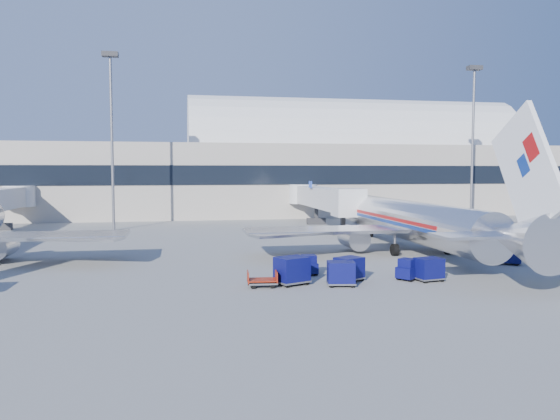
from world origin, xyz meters
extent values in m
plane|color=gray|center=(0.00, 0.00, 0.00)|extent=(260.00, 260.00, 0.00)
cube|color=#B2AA9E|center=(-25.00, 56.00, 6.00)|extent=(170.00, 28.00, 12.00)
cube|color=black|center=(-25.00, 42.05, 7.00)|extent=(170.00, 0.40, 3.00)
cylinder|color=silver|center=(20.00, 56.00, 12.00)|extent=(60.00, 18.00, 18.00)
cylinder|color=silver|center=(10.00, 6.00, 2.90)|extent=(3.80, 28.00, 3.80)
sphere|color=silver|center=(10.00, 20.00, 2.90)|extent=(3.72, 3.72, 3.72)
cone|color=silver|center=(10.00, -11.00, 3.30)|extent=(3.80, 6.00, 3.80)
cube|color=#A20C0E|center=(10.00, 7.00, 3.15)|extent=(3.85, 20.16, 0.32)
cube|color=navy|center=(10.00, 7.00, 2.78)|extent=(3.85, 20.16, 0.32)
cube|color=white|center=(10.00, -11.50, 7.70)|extent=(0.35, 7.79, 8.74)
cube|color=silver|center=(10.00, -10.50, 3.50)|extent=(11.00, 3.00, 0.18)
cube|color=silver|center=(10.00, 5.00, 2.30)|extent=(32.00, 5.00, 0.28)
cylinder|color=#B7B7BC|center=(4.50, 6.50, 1.35)|extent=(2.10, 3.80, 2.10)
cylinder|color=#B7B7BC|center=(15.50, 6.50, 1.35)|extent=(2.10, 3.80, 2.10)
cylinder|color=black|center=(10.00, 17.00, 0.45)|extent=(0.40, 0.90, 0.90)
cylinder|color=#B7B7BC|center=(-26.50, 6.50, 1.35)|extent=(2.10, 3.80, 2.10)
cube|color=silver|center=(7.60, 30.00, 4.00)|extent=(2.70, 24.00, 2.70)
cube|color=silver|center=(7.60, 17.80, 4.00)|extent=(3.40, 3.20, 3.20)
cylinder|color=silver|center=(7.60, 41.50, 4.00)|extent=(4.40, 4.40, 3.00)
cube|color=#2D2D30|center=(7.60, 20.00, 1.80)|extent=(0.50, 0.50, 3.00)
cube|color=#2D2D30|center=(7.60, 20.00, 0.45)|extent=(2.60, 1.00, 0.90)
cube|color=#2D2D30|center=(7.60, 33.00, 1.80)|extent=(0.50, 0.50, 3.00)
cube|color=#2D2D30|center=(7.60, 33.00, 0.45)|extent=(2.60, 1.00, 0.90)
cube|color=#1B3697|center=(6.00, 30.00, 5.80)|extent=(0.12, 1.40, 0.90)
cylinder|color=silver|center=(-34.40, 41.50, 4.00)|extent=(4.40, 4.40, 3.00)
cube|color=#2D2D30|center=(-34.40, 33.00, 1.80)|extent=(0.50, 0.50, 3.00)
cube|color=#2D2D30|center=(-34.40, 33.00, 0.45)|extent=(2.60, 1.00, 0.90)
cylinder|color=slate|center=(-20.00, 30.00, 11.00)|extent=(0.36, 0.36, 22.00)
cube|color=#2D2D30|center=(-20.00, 30.00, 22.30)|extent=(2.00, 1.20, 0.60)
cylinder|color=slate|center=(30.00, 30.00, 11.00)|extent=(0.36, 0.36, 22.00)
cube|color=#2D2D30|center=(30.00, 30.00, 22.30)|extent=(2.00, 1.20, 0.60)
cube|color=#9E9E96|center=(18.00, 2.00, 0.45)|extent=(3.00, 0.55, 0.90)
cube|color=#9E9E96|center=(21.30, 2.00, 0.45)|extent=(3.00, 0.55, 0.90)
cube|color=#090B47|center=(4.39, -6.73, 0.56)|extent=(2.57, 2.35, 0.76)
cube|color=#090B47|center=(3.99, -7.04, 1.17)|extent=(1.35, 1.37, 0.71)
cylinder|color=black|center=(4.76, -5.87, 0.29)|extent=(0.59, 0.52, 0.57)
cube|color=#090B47|center=(14.62, -2.32, 0.58)|extent=(2.68, 2.38, 0.79)
cube|color=#090B47|center=(14.19, -2.02, 1.21)|extent=(1.38, 1.41, 0.74)
cylinder|color=black|center=(15.58, -2.42, 0.29)|extent=(0.62, 0.53, 0.59)
cube|color=#090B47|center=(-2.34, -3.40, 0.55)|extent=(1.18, 2.30, 0.74)
cube|color=#090B47|center=(-2.33, -3.90, 1.14)|extent=(1.01, 0.91, 0.69)
cylinder|color=black|center=(-2.80, -2.62, 0.28)|extent=(0.23, 0.56, 0.56)
cube|color=#090B47|center=(-0.12, -6.58, 0.95)|extent=(2.25, 2.09, 1.45)
cube|color=slate|center=(-0.12, -6.58, 0.22)|extent=(2.36, 2.18, 0.10)
cylinder|color=black|center=(0.23, -5.77, 0.20)|extent=(0.43, 0.33, 0.40)
cube|color=#090B47|center=(-1.14, -8.05, 0.93)|extent=(1.97, 1.65, 1.42)
cube|color=slate|center=(-1.14, -8.05, 0.22)|extent=(2.07, 1.71, 0.10)
cylinder|color=black|center=(-0.38, -7.63, 0.20)|extent=(0.41, 0.22, 0.39)
cube|color=#090B47|center=(-4.27, -7.06, 1.07)|extent=(2.49, 2.27, 1.63)
cube|color=slate|center=(-4.27, -7.06, 0.25)|extent=(2.62, 2.36, 0.11)
cylinder|color=black|center=(-3.80, -6.17, 0.23)|extent=(0.49, 0.35, 0.45)
cube|color=#090B47|center=(5.35, -7.59, 0.91)|extent=(1.96, 1.66, 1.40)
cube|color=slate|center=(5.35, -7.59, 0.21)|extent=(2.07, 1.73, 0.10)
cylinder|color=black|center=(5.91, -6.94, 0.19)|extent=(0.41, 0.23, 0.39)
cube|color=slate|center=(-6.35, -7.45, 0.31)|extent=(2.06, 1.48, 0.11)
cube|color=maroon|center=(-6.35, -7.45, 0.49)|extent=(2.06, 1.53, 0.07)
cylinder|color=black|center=(-5.69, -7.01, 0.18)|extent=(0.37, 0.17, 0.36)
camera|label=1|loc=(-11.65, -42.56, 7.66)|focal=35.00mm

